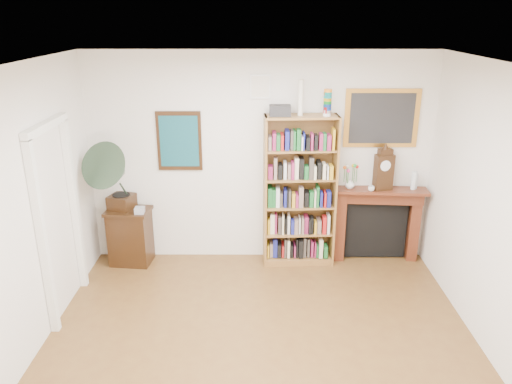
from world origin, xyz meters
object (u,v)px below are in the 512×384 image
gramophone (115,172)px  mantel_clock (384,170)px  cd_stack (140,210)px  teacup (371,189)px  bottle_right (415,181)px  bookshelf (300,183)px  flower_vase (350,184)px  fireplace (377,218)px  side_cabinet (130,236)px  bottle_left (414,180)px

gramophone → mantel_clock: bearing=19.3°
cd_stack → teacup: (3.00, 0.12, 0.26)m
teacup → bottle_right: bottle_right is taller
bookshelf → cd_stack: 2.11m
cd_stack → flower_vase: flower_vase is taller
flower_vase → teacup: 0.28m
fireplace → bottle_right: bearing=1.9°
fireplace → cd_stack: 3.16m
bookshelf → side_cabinet: bearing=177.5°
flower_vase → gramophone: bearing=-175.9°
fireplace → bottle_right: size_ratio=6.22×
flower_vase → bottle_right: size_ratio=0.67×
bottle_left → fireplace: bearing=172.7°
gramophone → bottle_right: (3.87, 0.23, -0.19)m
bottle_left → bottle_right: (0.03, 0.04, -0.02)m
cd_stack → bottle_right: 3.62m
side_cabinet → fireplace: size_ratio=0.62×
bookshelf → gramophone: bearing=-179.9°
flower_vase → bottle_left: bottle_left is taller
bookshelf → teacup: bookshelf is taller
side_cabinet → bottle_right: bearing=7.7°
side_cabinet → bottle_left: 3.83m
flower_vase → bookshelf: bearing=-174.2°
bookshelf → bottle_right: bearing=-0.6°
bookshelf → teacup: 0.93m
mantel_clock → bottle_right: size_ratio=2.74×
side_cabinet → bottle_left: size_ratio=3.22×
gramophone → bottle_left: (3.84, 0.19, -0.17)m
teacup → bottle_left: bottle_left is taller
mantel_clock → teacup: size_ratio=6.57×
mantel_clock → bottle_left: (0.41, 0.01, -0.14)m
fireplace → gramophone: 3.50m
gramophone → bottle_left: bearing=19.2°
gramophone → mantel_clock: gramophone is taller
flower_vase → teacup: (0.26, -0.10, -0.03)m
gramophone → teacup: size_ratio=11.74×
fireplace → mantel_clock: size_ratio=2.27×
cd_stack → teacup: teacup is taller
mantel_clock → bottle_right: 0.48m
bookshelf → gramophone: bookshelf is taller
side_cabinet → teacup: size_ratio=9.25×
teacup → bottle_right: bearing=10.8°
bottle_right → side_cabinet: bearing=-178.2°
side_cabinet → bookshelf: bearing=6.9°
fireplace → flower_vase: 0.64m
bottle_right → cd_stack: bearing=-176.3°
mantel_clock → flower_vase: (-0.42, 0.04, -0.20)m
fireplace → bottle_right: bottle_right is taller
mantel_clock → bottle_left: mantel_clock is taller
bookshelf → bottle_left: 1.49m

